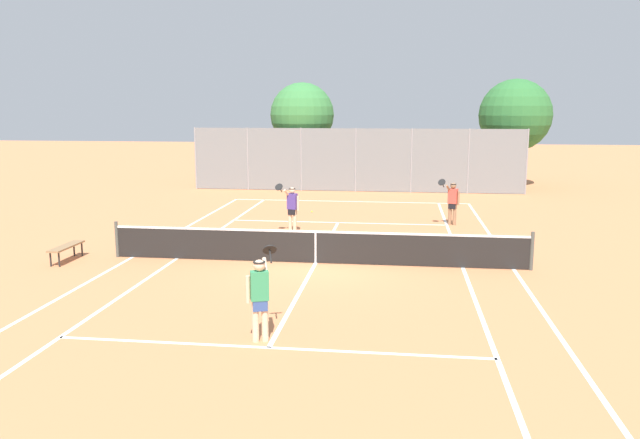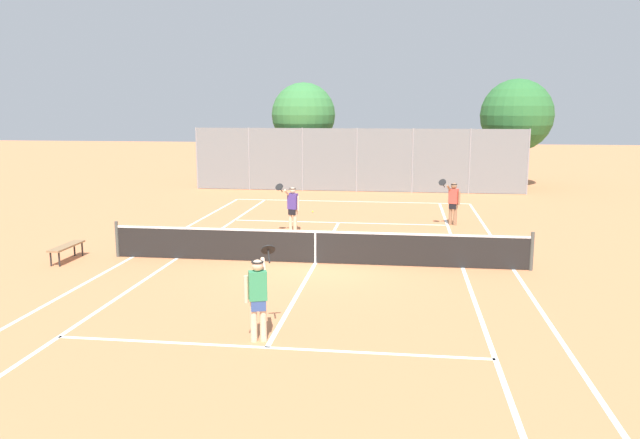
{
  "view_description": "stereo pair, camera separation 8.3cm",
  "coord_description": "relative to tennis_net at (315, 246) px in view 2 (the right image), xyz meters",
  "views": [
    {
      "loc": [
        2.35,
        -17.14,
        4.4
      ],
      "look_at": [
        -0.07,
        1.5,
        1.0
      ],
      "focal_mm": 35.0,
      "sensor_mm": 36.0,
      "label": 1
    },
    {
      "loc": [
        2.44,
        -17.12,
        4.4
      ],
      "look_at": [
        -0.07,
        1.5,
        1.0
      ],
      "focal_mm": 35.0,
      "sensor_mm": 36.0,
      "label": 2
    }
  ],
  "objects": [
    {
      "name": "ground_plane",
      "position": [
        0.0,
        0.0,
        -0.51
      ],
      "size": [
        120.0,
        120.0,
        0.0
      ],
      "primitive_type": "plane",
      "color": "#CC7A4C"
    },
    {
      "name": "court_line_markings",
      "position": [
        0.0,
        0.0,
        -0.51
      ],
      "size": [
        11.1,
        23.9,
        0.01
      ],
      "color": "white",
      "rests_on": "ground"
    },
    {
      "name": "tennis_net",
      "position": [
        0.0,
        0.0,
        0.0
      ],
      "size": [
        12.0,
        0.1,
        1.07
      ],
      "color": "#474C47",
      "rests_on": "ground"
    },
    {
      "name": "player_near_side",
      "position": [
        -0.23,
        -6.08,
        0.42
      ],
      "size": [
        0.49,
        0.86,
        1.77
      ],
      "color": "beige",
      "rests_on": "ground"
    },
    {
      "name": "player_far_left",
      "position": [
        -1.45,
        4.41,
        0.42
      ],
      "size": [
        0.81,
        0.7,
        1.77
      ],
      "color": "beige",
      "rests_on": "ground"
    },
    {
      "name": "player_far_right",
      "position": [
        4.32,
        6.49,
        0.42
      ],
      "size": [
        0.86,
        0.67,
        1.77
      ],
      "color": "#936B4C",
      "rests_on": "ground"
    },
    {
      "name": "loose_tennis_ball_0",
      "position": [
        -1.34,
        8.64,
        -0.48
      ],
      "size": [
        0.07,
        0.07,
        0.07
      ],
      "primitive_type": "sphere",
      "color": "#D1DB33",
      "rests_on": "ground"
    },
    {
      "name": "courtside_bench",
      "position": [
        -7.17,
        -0.69,
        -0.1
      ],
      "size": [
        0.36,
        1.5,
        0.47
      ],
      "color": "olive",
      "rests_on": "ground"
    },
    {
      "name": "back_fence",
      "position": [
        -0.0,
        15.49,
        1.15
      ],
      "size": [
        17.44,
        0.08,
        3.32
      ],
      "color": "gray",
      "rests_on": "ground"
    },
    {
      "name": "tree_behind_left",
      "position": [
        -3.06,
        17.44,
        3.35
      ],
      "size": [
        3.53,
        3.53,
        5.74
      ],
      "color": "brown",
      "rests_on": "ground"
    },
    {
      "name": "tree_behind_right",
      "position": [
        8.55,
        18.77,
        3.35
      ],
      "size": [
        3.97,
        3.97,
        5.93
      ],
      "color": "brown",
      "rests_on": "ground"
    }
  ]
}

